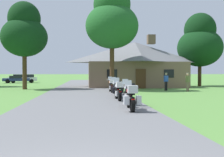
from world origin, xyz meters
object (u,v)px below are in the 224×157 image
(motorcycle_silver_second_in_row, at_px, (128,94))
(parked_white_suv_far_left, at_px, (23,78))
(bystander_blue_shirt_near_lodge, at_px, (166,81))
(tree_by_lodge_front, at_px, (112,20))
(parked_navy_sedan_far_left, at_px, (16,79))
(motorcycle_white_fifth_in_row, at_px, (115,87))
(tree_right_of_lodge, at_px, (200,42))
(motorcycle_red_nearest_to_camera, at_px, (131,98))
(tree_left_near, at_px, (24,32))
(motorcycle_orange_farthest_in_row, at_px, (111,86))
(motorcycle_silver_third_in_row, at_px, (118,91))
(motorcycle_black_fourth_in_row, at_px, (118,89))
(bystander_olive_shirt_beside_signpost, at_px, (188,81))

(motorcycle_silver_second_in_row, relative_size, parked_white_suv_far_left, 0.42)
(bystander_blue_shirt_near_lodge, height_order, tree_by_lodge_front, tree_by_lodge_front)
(parked_navy_sedan_far_left, bearing_deg, motorcycle_white_fifth_in_row, -161.65)
(bystander_blue_shirt_near_lodge, distance_m, tree_right_of_lodge, 11.18)
(motorcycle_red_nearest_to_camera, height_order, tree_left_near, tree_left_near)
(motorcycle_white_fifth_in_row, relative_size, motorcycle_orange_farthest_in_row, 1.00)
(motorcycle_red_nearest_to_camera, xyz_separation_m, tree_right_of_lodge, (12.24, 21.40, 4.88))
(tree_right_of_lodge, distance_m, parked_white_suv_far_left, 28.45)
(parked_white_suv_far_left, bearing_deg, tree_by_lodge_front, -162.75)
(motorcycle_silver_third_in_row, height_order, motorcycle_black_fourth_in_row, same)
(motorcycle_silver_third_in_row, xyz_separation_m, bystander_blue_shirt_near_lodge, (5.64, 9.10, 0.33))
(motorcycle_orange_farthest_in_row, distance_m, tree_right_of_lodge, 16.61)
(bystander_olive_shirt_beside_signpost, height_order, parked_navy_sedan_far_left, bystander_olive_shirt_beside_signpost)
(motorcycle_silver_second_in_row, bearing_deg, tree_right_of_lodge, 56.48)
(bystander_blue_shirt_near_lodge, height_order, parked_navy_sedan_far_left, bystander_blue_shirt_near_lodge)
(tree_right_of_lodge, bearing_deg, bystander_blue_shirt_near_lodge, -130.43)
(parked_white_suv_far_left, distance_m, parked_navy_sedan_far_left, 1.03)
(motorcycle_silver_second_in_row, bearing_deg, parked_navy_sedan_far_left, 111.77)
(tree_by_lodge_front, bearing_deg, motorcycle_silver_third_in_row, -93.31)
(tree_right_of_lodge, bearing_deg, motorcycle_silver_third_in_row, -126.01)
(tree_by_lodge_front, bearing_deg, motorcycle_red_nearest_to_camera, -92.19)
(motorcycle_red_nearest_to_camera, height_order, motorcycle_silver_second_in_row, same)
(bystander_blue_shirt_near_lodge, distance_m, bystander_olive_shirt_beside_signpost, 2.10)
(motorcycle_silver_third_in_row, height_order, tree_by_lodge_front, tree_by_lodge_front)
(motorcycle_white_fifth_in_row, bearing_deg, motorcycle_silver_second_in_row, -91.31)
(motorcycle_silver_third_in_row, relative_size, bystander_olive_shirt_beside_signpost, 1.24)
(motorcycle_white_fifth_in_row, distance_m, tree_left_near, 12.77)
(motorcycle_silver_second_in_row, bearing_deg, motorcycle_orange_farthest_in_row, 89.30)
(tree_by_lodge_front, height_order, parked_white_suv_far_left, tree_by_lodge_front)
(tree_left_near, bearing_deg, tree_by_lodge_front, -12.23)
(motorcycle_silver_third_in_row, distance_m, tree_right_of_lodge, 21.42)
(parked_white_suv_far_left, bearing_deg, motorcycle_white_fifth_in_row, -170.03)
(motorcycle_red_nearest_to_camera, distance_m, tree_left_near, 19.44)
(tree_right_of_lodge, bearing_deg, motorcycle_orange_farthest_in_row, -139.56)
(motorcycle_red_nearest_to_camera, relative_size, bystander_olive_shirt_beside_signpost, 1.24)
(tree_left_near, xyz_separation_m, tree_right_of_lodge, (20.43, 4.57, -0.36))
(motorcycle_white_fifth_in_row, xyz_separation_m, tree_left_near, (-8.42, 8.05, 5.23))
(motorcycle_silver_second_in_row, bearing_deg, motorcycle_white_fifth_in_row, 88.80)
(motorcycle_black_fourth_in_row, relative_size, bystander_olive_shirt_beside_signpost, 1.24)
(motorcycle_red_nearest_to_camera, xyz_separation_m, tree_by_lodge_front, (0.57, 14.93, 6.24))
(motorcycle_red_nearest_to_camera, xyz_separation_m, bystander_blue_shirt_near_lodge, (5.61, 13.63, 0.34))
(motorcycle_red_nearest_to_camera, xyz_separation_m, parked_navy_sedan_far_left, (-13.33, 34.25, 0.03))
(motorcycle_white_fifth_in_row, relative_size, tree_right_of_lodge, 0.23)
(bystander_olive_shirt_beside_signpost, xyz_separation_m, parked_navy_sedan_far_left, (-20.55, 21.97, -0.31))
(motorcycle_silver_second_in_row, xyz_separation_m, motorcycle_silver_third_in_row, (-0.27, 2.15, 0.00))
(motorcycle_red_nearest_to_camera, relative_size, motorcycle_orange_farthest_in_row, 1.00)
(bystander_olive_shirt_beside_signpost, distance_m, tree_by_lodge_front, 9.28)
(tree_left_near, bearing_deg, motorcycle_white_fifth_in_row, -43.69)
(motorcycle_white_fifth_in_row, xyz_separation_m, bystander_olive_shirt_beside_signpost, (6.99, 3.50, 0.33))
(motorcycle_red_nearest_to_camera, relative_size, parked_navy_sedan_far_left, 0.47)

